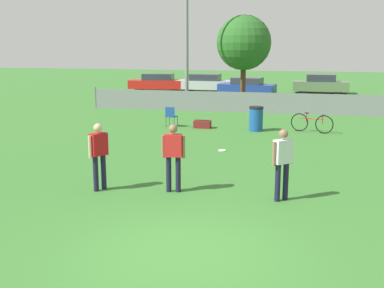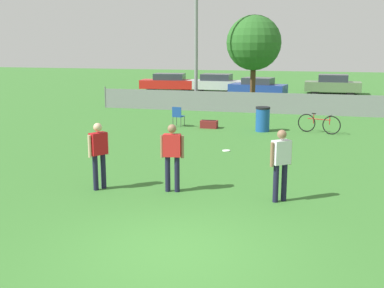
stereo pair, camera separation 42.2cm
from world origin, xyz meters
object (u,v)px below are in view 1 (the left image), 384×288
object	(u,v)px
light_pole	(187,10)
parked_car_blue	(247,87)
player_thrower_red	(173,153)
parked_car_olive	(321,84)
gear_bag_sideline	(202,124)
folding_chair_sideline	(171,115)
parked_car_red	(158,82)
tree_near_pole	(244,43)
player_defender_red	(99,152)
parked_car_silver	(205,83)
bicycle_sideline	(312,123)
trash_bin	(256,119)
player_receiver_white	(283,159)
frisbee_disc	(222,150)

from	to	relation	value
light_pole	parked_car_blue	distance (m)	9.29
player_thrower_red	parked_car_olive	world-z (taller)	player_thrower_red
gear_bag_sideline	parked_car_olive	bearing A→B (deg)	71.94
gear_bag_sideline	player_thrower_red	bearing A→B (deg)	-82.56
parked_car_blue	folding_chair_sideline	bearing A→B (deg)	-88.22
player_thrower_red	parked_car_red	world-z (taller)	player_thrower_red
light_pole	tree_near_pole	size ratio (longest dim) A/B	1.76
player_defender_red	parked_car_silver	distance (m)	25.96
bicycle_sideline	parked_car_silver	bearing A→B (deg)	134.93
tree_near_pole	trash_bin	world-z (taller)	tree_near_pole
folding_chair_sideline	trash_bin	bearing A→B (deg)	-175.57
player_receiver_white	parked_car_blue	size ratio (longest dim) A/B	0.41
tree_near_pole	parked_car_red	distance (m)	10.91
folding_chair_sideline	parked_car_olive	world-z (taller)	parked_car_olive
parked_car_olive	parked_car_silver	bearing A→B (deg)	-175.77
player_defender_red	parked_car_silver	size ratio (longest dim) A/B	0.39
light_pole	parked_car_silver	bearing A→B (deg)	95.22
parked_car_silver	player_receiver_white	bearing A→B (deg)	-73.27
light_pole	gear_bag_sideline	xyz separation A→B (m)	(2.28, -6.52, -5.31)
trash_bin	parked_car_blue	size ratio (longest dim) A/B	0.25
parked_car_red	parked_car_blue	size ratio (longest dim) A/B	1.12
trash_bin	parked_car_red	size ratio (longest dim) A/B	0.22
player_thrower_red	light_pole	bearing A→B (deg)	93.37
trash_bin	parked_car_red	bearing A→B (deg)	119.69
player_receiver_white	gear_bag_sideline	xyz separation A→B (m)	(-3.86, 9.38, -0.83)
light_pole	tree_near_pole	world-z (taller)	light_pole
light_pole	tree_near_pole	distance (m)	4.16
gear_bag_sideline	parked_car_blue	world-z (taller)	parked_car_blue
light_pole	parked_car_olive	world-z (taller)	light_pole
player_receiver_white	trash_bin	world-z (taller)	player_receiver_white
tree_near_pole	parked_car_blue	bearing A→B (deg)	93.77
light_pole	trash_bin	xyz separation A→B (m)	(4.64, -6.73, -4.95)
folding_chair_sideline	parked_car_red	bearing A→B (deg)	-63.53
player_defender_red	parked_car_blue	xyz separation A→B (m)	(0.95, 23.59, -0.36)
bicycle_sideline	parked_car_red	size ratio (longest dim) A/B	0.37
trash_bin	parked_car_red	world-z (taller)	parked_car_red
player_defender_red	parked_car_blue	bearing A→B (deg)	28.44
folding_chair_sideline	gear_bag_sideline	bearing A→B (deg)	-172.41
light_pole	frisbee_disc	world-z (taller)	light_pole
folding_chair_sideline	parked_car_silver	xyz separation A→B (m)	(-1.74, 16.25, 0.15)
player_receiver_white	parked_car_blue	world-z (taller)	player_receiver_white
gear_bag_sideline	parked_car_blue	bearing A→B (deg)	88.68
parked_car_blue	parked_car_olive	xyz separation A→B (m)	(5.17, 2.82, 0.05)
parked_car_silver	parked_car_olive	bearing A→B (deg)	5.24
player_defender_red	player_thrower_red	distance (m)	1.86
folding_chair_sideline	tree_near_pole	bearing A→B (deg)	-95.71
gear_bag_sideline	parked_car_silver	distance (m)	16.56
trash_bin	gear_bag_sideline	size ratio (longest dim) A/B	1.41
player_receiver_white	parked_car_red	world-z (taller)	player_receiver_white
frisbee_disc	parked_car_silver	size ratio (longest dim) A/B	0.06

